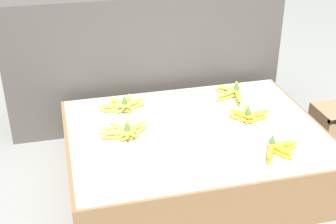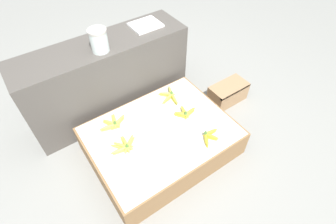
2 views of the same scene
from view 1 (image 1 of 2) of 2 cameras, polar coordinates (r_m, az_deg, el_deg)
ground_plane at (r=2.21m, az=3.15°, el=-7.90°), size 10.00×10.00×0.00m
display_platform at (r=2.13m, az=3.24°, el=-5.12°), size 1.13×0.86×0.26m
back_vendor_table at (r=2.61m, az=-3.23°, el=7.11°), size 1.46×0.40×0.72m
banana_bunch_front_midleft at (r=1.93m, az=13.23°, el=-4.45°), size 0.18×0.12×0.08m
banana_bunch_middle_left at (r=2.01m, az=-5.25°, el=-2.37°), size 0.24×0.19×0.08m
banana_bunch_middle_midleft at (r=2.15m, az=9.78°, el=-0.36°), size 0.19×0.14×0.09m
banana_bunch_back_left at (r=2.23m, az=-5.48°, el=0.87°), size 0.25×0.18×0.09m
banana_bunch_back_midleft at (r=2.36m, az=7.90°, el=2.39°), size 0.19×0.25×0.08m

